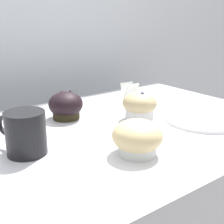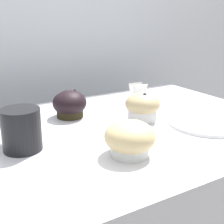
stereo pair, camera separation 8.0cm
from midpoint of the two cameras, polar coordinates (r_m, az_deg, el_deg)
wall_back at (r=1.32m, az=-12.54°, el=5.37°), size 3.20×0.10×1.80m
muffin_front_center at (r=0.89m, az=-5.23°, el=1.31°), size 0.10×0.10×0.08m
muffin_back_left at (r=0.87m, az=8.21°, el=0.90°), size 0.10×0.10×0.08m
muffin_back_right at (r=0.66m, az=6.76°, el=-4.98°), size 0.11×0.11×0.08m
coffee_cup at (r=0.69m, az=-13.22°, el=-3.03°), size 0.09×0.13×0.09m
serving_plate at (r=0.90m, az=19.72°, el=-1.78°), size 0.22×0.22×0.01m
price_card at (r=1.06m, az=6.93°, el=3.62°), size 0.05×0.05×0.06m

